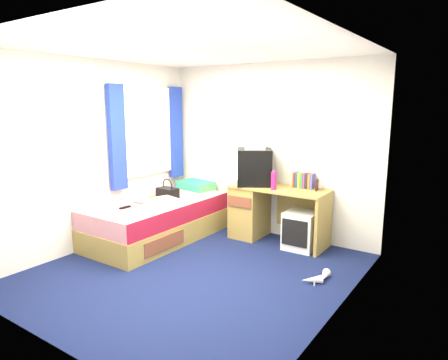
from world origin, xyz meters
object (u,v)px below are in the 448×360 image
Objects in this scene: towel at (165,203)px; water_bottle at (139,200)px; vcr at (255,146)px; picture_frame at (317,185)px; pink_water_bottle at (274,181)px; magazine at (162,196)px; crt_tv at (254,167)px; handbag at (168,193)px; remote_control at (125,207)px; storage_cube at (301,230)px; desk at (261,209)px; colour_swatch_fan at (135,208)px; pillow at (196,185)px; bed at (158,220)px; aerosol_can at (272,179)px; white_heels at (318,278)px.

towel reaches higher than water_bottle.
vcr reaches higher than picture_frame.
magazine is (-1.55, -0.45, -0.31)m from pink_water_bottle.
crt_tv is 2.05× the size of towel.
handbag is 1.98× the size of remote_control.
remote_control is (-1.49, -1.19, -0.31)m from pink_water_bottle.
vcr is 1.71× the size of pink_water_bottle.
storage_cube is 1.89m from handbag.
desk is 0.66m from storage_cube.
magazine reaches higher than colour_swatch_fan.
desk is 8.12× the size of remote_control.
picture_frame reaches higher than colour_swatch_fan.
pillow is 2.49× the size of pink_water_bottle.
pillow is 1.27m from vcr.
vcr is at bearing 178.17° from desk.
pink_water_bottle is at bearing 39.47° from remote_control.
crt_tv is (1.02, 0.86, 0.73)m from bed.
magazine is (-1.40, -0.69, -0.29)m from aerosol_can.
pillow is at bearing 108.17° from towel.
vcr is (-0.76, 0.09, 1.03)m from storage_cube.
storage_cube is 0.74× the size of crt_tv.
magazine is 0.45m from water_bottle.
desk is 0.60m from crt_tv.
vcr is at bearing 38.26° from handbag.
picture_frame reaches higher than remote_control.
desk is 5.91× the size of colour_swatch_fan.
magazine is at bearing 119.97° from bed.
handbag is at bearing 69.53° from water_bottle.
pink_water_bottle is at bearing 34.30° from vcr.
bed is 5.24× the size of white_heels.
remote_control is (-0.02, -1.41, -0.05)m from pillow.
picture_frame is at bearing 29.01° from pink_water_bottle.
towel is at bearing -131.64° from aerosol_can.
bed is 3.04× the size of crt_tv.
vcr reaches higher than desk.
crt_tv is 4.70× the size of picture_frame.
magazine is (-0.16, 0.05, -0.08)m from handbag.
water_bottle is at bearing 101.35° from remote_control.
handbag is at bearing -163.26° from storage_cube.
storage_cube is 3.49× the size of picture_frame.
colour_swatch_fan is 2.38m from white_heels.
towel is at bearing -67.59° from vcr.
towel is (-0.73, -1.01, -0.68)m from vcr.
pillow is at bearing 171.23° from pink_water_bottle.
water_bottle is (-1.91, -0.98, 0.33)m from storage_cube.
pillow is 1.33m from aerosol_can.
remote_control is at bearing -93.19° from handbag.
towel is (-1.12, -0.84, -0.27)m from pink_water_bottle.
pillow is 1.14× the size of storage_cube.
crt_tv is at bearing 156.76° from pink_water_bottle.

